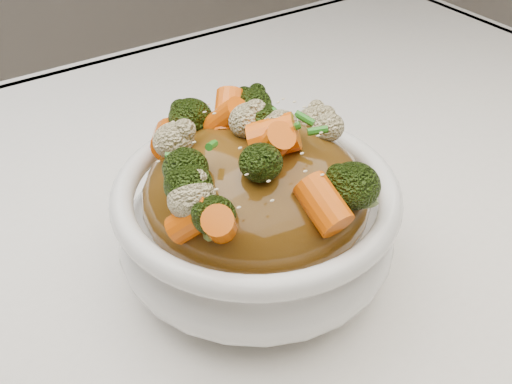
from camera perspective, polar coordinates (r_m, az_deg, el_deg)
tablecloth at (r=0.54m, az=-3.47°, el=-6.06°), size 1.20×0.80×0.04m
bowl at (r=0.47m, az=0.00°, el=-3.14°), size 0.22×0.22×0.09m
sauce_base at (r=0.45m, az=0.00°, el=-0.30°), size 0.18×0.18×0.10m
carrots at (r=0.42m, az=0.00°, el=6.48°), size 0.18×0.18×0.05m
broccoli at (r=0.42m, az=0.00°, el=6.37°), size 0.18×0.18×0.04m
cauliflower at (r=0.42m, az=0.00°, el=6.13°), size 0.18×0.18×0.04m
scallions at (r=0.42m, az=0.00°, el=6.60°), size 0.13×0.13×0.02m
sesame_seeds at (r=0.42m, az=0.00°, el=6.60°), size 0.16×0.16×0.01m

